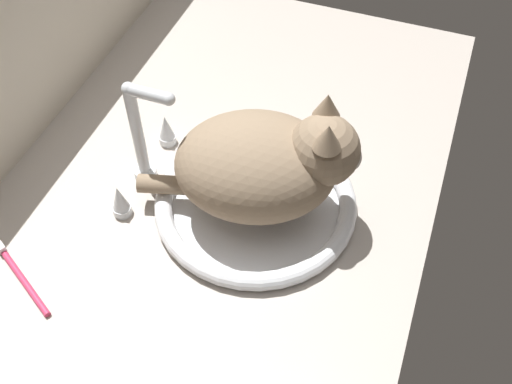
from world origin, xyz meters
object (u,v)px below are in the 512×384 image
Objects in this scene: sink_basin at (256,202)px; cat at (269,163)px; faucet at (143,145)px; toothbrush at (20,275)px.

sink_basin is 10.11cm from cat.
faucet reaches higher than sink_basin.
sink_basin is at bearing -49.10° from toothbrush.
cat reaches higher than toothbrush.
sink_basin is at bearing 105.87° from cat.
toothbrush is at bearing 129.68° from cat.
toothbrush is (-25.71, 29.68, -0.72)cm from sink_basin.
toothbrush is at bearing 159.61° from faucet.
toothbrush is at bearing 130.90° from sink_basin.
faucet is at bearing 90.00° from sink_basin.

